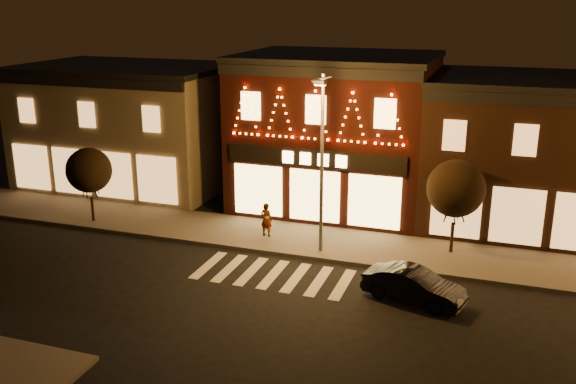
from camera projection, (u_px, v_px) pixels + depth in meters
The scene contains 10 objects.
ground at pixel (235, 318), 23.16m from camera, with size 120.00×120.00×0.00m, color black.
sidewalk_far at pixel (343, 245), 29.74m from camera, with size 44.00×4.00×0.15m, color #47423D.
building_left at pixel (129, 125), 38.77m from camera, with size 12.20×8.28×7.30m.
building_pulp at pixel (337, 131), 34.56m from camera, with size 10.20×8.34×8.30m.
building_right_a at pixel (521, 152), 31.74m from camera, with size 9.20×8.28×7.50m.
streetlamp_mid at pixel (322, 152), 27.30m from camera, with size 0.67×1.82×7.94m.
tree_left at pixel (89, 170), 31.99m from camera, with size 2.28×2.28×3.81m.
tree_right at pixel (456, 189), 27.88m from camera, with size 2.55×2.55×4.26m.
dark_sedan at pixel (414, 286), 24.27m from camera, with size 1.36×3.90×1.28m, color black.
pedestrian at pixel (266, 220), 30.42m from camera, with size 0.60×0.40×1.65m, color gray.
Camera 1 is at (8.58, -19.03, 11.19)m, focal length 39.83 mm.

